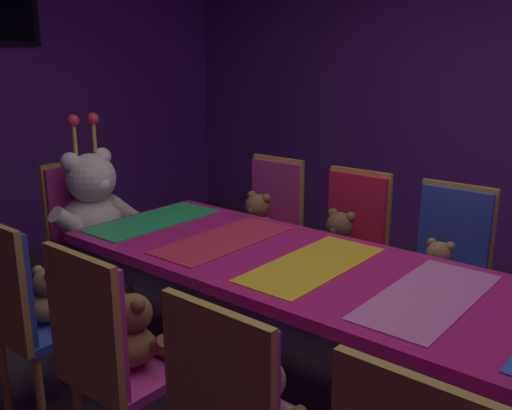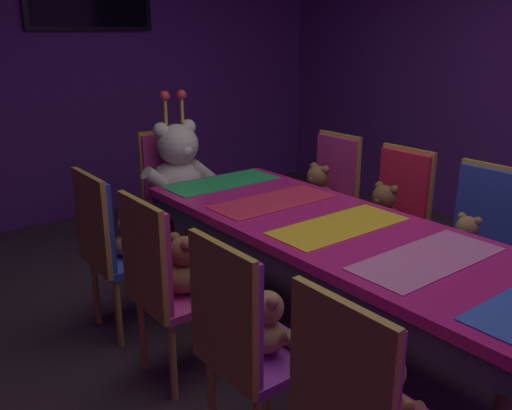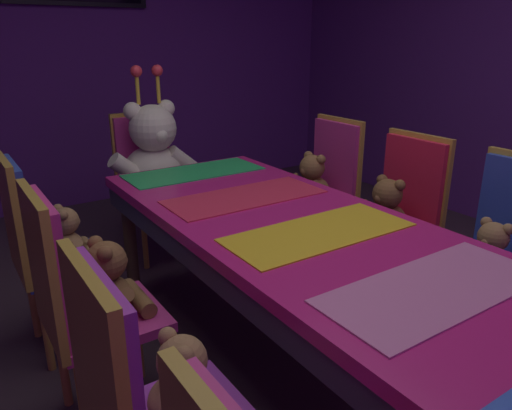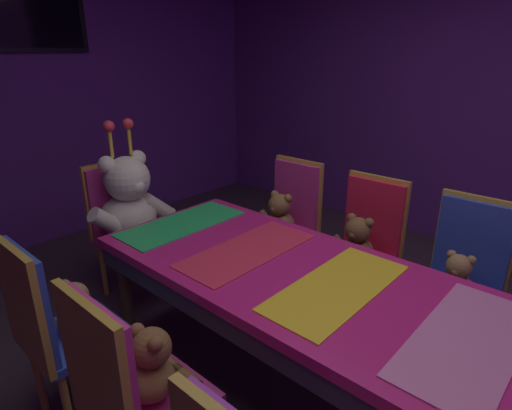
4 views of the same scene
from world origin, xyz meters
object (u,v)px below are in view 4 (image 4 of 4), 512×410
Objects in this scene: chair_left_2 at (120,387)px; wall_tv at (13,7)px; teddy_left_2 at (154,367)px; teddy_left_3 at (78,310)px; king_teddy_bear at (131,204)px; teddy_right_3 at (279,218)px; teddy_right_1 at (456,280)px; chair_right_3 at (291,212)px; throne_chair at (120,216)px; chair_right_2 at (368,237)px; teddy_right_2 at (356,244)px; chair_left_3 at (46,319)px; banquet_table at (336,304)px; chair_right_1 at (466,266)px.

wall_tv is at bearing 72.33° from chair_left_2.
teddy_left_3 is at bearing 90.96° from teddy_left_2.
king_teddy_bear is 1.97m from wall_tv.
teddy_right_3 is at bearing -71.09° from wall_tv.
teddy_left_3 is 1.92m from teddy_right_1.
teddy_right_3 is at bearing 46.27° from king_teddy_bear.
throne_chair is at bearing -44.62° from chair_right_3.
teddy_left_3 is 1.74m from chair_right_2.
teddy_right_2 is 0.29× the size of wall_tv.
chair_left_3 is (-0.01, 0.60, 0.00)m from chair_left_2.
teddy_left_3 is at bearing 0.00° from chair_left_3.
wall_tv is (0.00, 3.11, 1.39)m from banquet_table.
throne_chair is at bearing -59.93° from chair_right_2.
chair_left_3 is 1.00× the size of chair_right_1.
teddy_right_3 is at bearing 0.00° from chair_left_3.
chair_left_3 is 1.78m from chair_right_3.
teddy_left_2 is 0.96× the size of teddy_right_2.
teddy_left_2 is 0.33× the size of throne_chair.
chair_left_3 is 2.15m from chair_right_1.
teddy_right_2 is (-0.15, 0.59, -0.00)m from chair_right_1.
chair_right_3 is 0.84× the size of wall_tv.
chair_right_2 is at bearing 33.06° from king_teddy_bear.
teddy_left_2 is 0.33× the size of chair_right_1.
king_teddy_bear reaches higher than chair_right_2.
wall_tv is (0.00, 1.29, 1.45)m from throne_chair.
teddy_left_2 is 1.60m from teddy_right_1.
chair_left_2 is at bearing -33.93° from king_teddy_bear.
throne_chair is at bearing 63.49° from teddy_left_2.
banquet_table is 1.20m from teddy_left_3.
chair_right_3 is (0.89, 0.94, -0.06)m from banquet_table.
teddy_right_1 is 0.82× the size of teddy_right_3.
throne_chair is (-0.74, 2.10, 0.02)m from teddy_right_1.
banquet_table is 2.58× the size of chair_right_3.
teddy_left_2 is 1.51m from king_teddy_bear.
teddy_right_2 is 0.40× the size of king_teddy_bear.
chair_left_3 and throne_chair have the same top height.
teddy_right_2 is at bearing -0.00° from chair_right_2.
chair_right_2 reaches higher than teddy_right_3.
teddy_left_3 and teddy_right_1 have the same top height.
teddy_left_3 is 2.73m from wall_tv.
throne_chair is (-0.74, 0.88, -0.00)m from teddy_right_3.
chair_left_2 and chair_right_3 have the same top height.
teddy_right_1 is 2.08m from king_teddy_bear.
chair_right_1 reaches higher than teddy_left_2.
teddy_right_3 reaches higher than teddy_left_3.
throne_chair reaches higher than teddy_right_2.
teddy_right_3 is 1.04m from king_teddy_bear.
chair_left_2 is 3.53× the size of teddy_left_3.
chair_left_2 reaches higher than teddy_right_1.
banquet_table is 0.80m from teddy_right_1.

